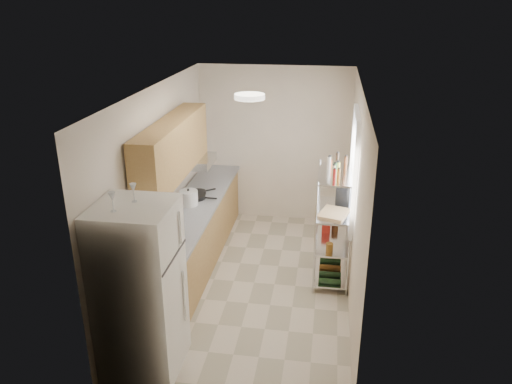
% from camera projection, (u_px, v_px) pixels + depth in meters
% --- Properties ---
extents(room, '(2.52, 4.42, 2.62)m').
position_uv_depth(room, '(254.00, 193.00, 6.25)').
color(room, beige).
rests_on(room, ground).
extents(counter_run, '(0.63, 3.51, 0.90)m').
position_uv_depth(counter_run, '(195.00, 234.00, 7.09)').
color(counter_run, '#AE884A').
rests_on(counter_run, ground).
extents(upper_cabinets, '(0.33, 2.20, 0.72)m').
position_uv_depth(upper_cabinets, '(173.00, 148.00, 6.30)').
color(upper_cabinets, '#AE884A').
rests_on(upper_cabinets, room).
extents(range_hood, '(0.50, 0.60, 0.12)m').
position_uv_depth(range_hood, '(195.00, 161.00, 7.19)').
color(range_hood, '#B7BABC').
rests_on(range_hood, room).
extents(window, '(0.06, 1.00, 1.46)m').
position_uv_depth(window, '(354.00, 170.00, 6.31)').
color(window, white).
rests_on(window, room).
extents(bakers_rack, '(0.45, 0.90, 1.73)m').
position_uv_depth(bakers_rack, '(334.00, 203.00, 6.45)').
color(bakers_rack, silver).
rests_on(bakers_rack, ground).
extents(ceiling_dome, '(0.34, 0.34, 0.05)m').
position_uv_depth(ceiling_dome, '(250.00, 96.00, 5.51)').
color(ceiling_dome, white).
rests_on(ceiling_dome, room).
extents(refrigerator, '(0.74, 0.74, 1.81)m').
position_uv_depth(refrigerator, '(140.00, 290.00, 4.92)').
color(refrigerator, white).
rests_on(refrigerator, ground).
extents(wine_glass_a, '(0.06, 0.06, 0.18)m').
position_uv_depth(wine_glass_a, '(134.00, 193.00, 4.64)').
color(wine_glass_a, silver).
rests_on(wine_glass_a, refrigerator).
extents(wine_glass_b, '(0.07, 0.07, 0.19)m').
position_uv_depth(wine_glass_b, '(113.00, 202.00, 4.43)').
color(wine_glass_b, silver).
rests_on(wine_glass_b, refrigerator).
extents(rice_cooker, '(0.26, 0.26, 0.21)m').
position_uv_depth(rice_cooker, '(189.00, 198.00, 6.89)').
color(rice_cooker, silver).
rests_on(rice_cooker, counter_run).
extents(frying_pan_large, '(0.31, 0.31, 0.05)m').
position_uv_depth(frying_pan_large, '(195.00, 197.00, 7.14)').
color(frying_pan_large, black).
rests_on(frying_pan_large, counter_run).
extents(frying_pan_small, '(0.31, 0.31, 0.05)m').
position_uv_depth(frying_pan_small, '(198.00, 192.00, 7.30)').
color(frying_pan_small, black).
rests_on(frying_pan_small, counter_run).
extents(cutting_board, '(0.43, 0.50, 0.03)m').
position_uv_depth(cutting_board, '(334.00, 213.00, 6.36)').
color(cutting_board, tan).
rests_on(cutting_board, bakers_rack).
extents(espresso_machine, '(0.19, 0.28, 0.31)m').
position_uv_depth(espresso_machine, '(343.00, 193.00, 6.63)').
color(espresso_machine, black).
rests_on(espresso_machine, bakers_rack).
extents(storage_bag, '(0.12, 0.16, 0.18)m').
position_uv_depth(storage_bag, '(326.00, 225.00, 6.90)').
color(storage_bag, red).
rests_on(storage_bag, bakers_rack).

